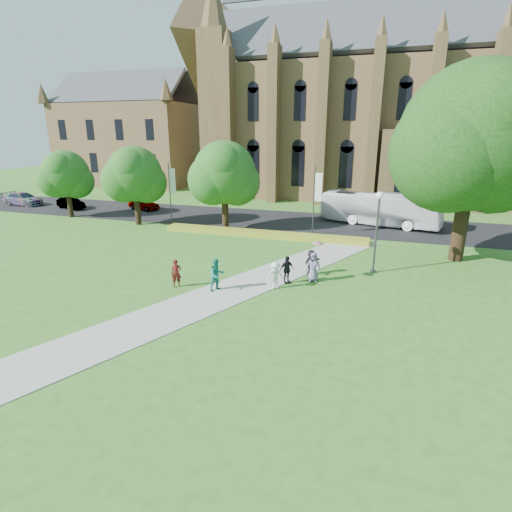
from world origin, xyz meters
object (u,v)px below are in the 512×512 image
(car_1, at_px, (71,203))
(pedestrian_0, at_px, (176,273))
(streetlamp, at_px, (377,223))
(car_2, at_px, (23,199))
(large_tree, at_px, (474,138))
(car_0, at_px, (144,203))
(tour_coach, at_px, (379,209))

(car_1, height_order, pedestrian_0, pedestrian_0)
(streetlamp, height_order, car_2, streetlamp)
(large_tree, relative_size, car_2, 2.50)
(car_1, distance_m, pedestrian_0, 30.13)
(car_0, relative_size, car_2, 0.79)
(car_0, bearing_deg, large_tree, -88.17)
(tour_coach, height_order, pedestrian_0, tour_coach)
(tour_coach, bearing_deg, car_1, 108.04)
(streetlamp, relative_size, car_2, 0.99)
(large_tree, bearing_deg, car_2, 170.45)
(car_0, xyz_separation_m, car_2, (-15.96, -1.86, 0.05))
(large_tree, distance_m, tour_coach, 13.18)
(streetlamp, distance_m, car_1, 36.95)
(streetlamp, relative_size, car_0, 1.25)
(car_2, bearing_deg, car_0, -79.55)
(large_tree, xyz_separation_m, pedestrian_0, (-16.40, -10.67, -7.51))
(pedestrian_0, bearing_deg, car_0, 92.34)
(streetlamp, height_order, large_tree, large_tree)
(streetlamp, relative_size, tour_coach, 0.46)
(large_tree, bearing_deg, car_0, 162.71)
(tour_coach, distance_m, car_2, 42.31)
(streetlamp, height_order, pedestrian_0, streetlamp)
(streetlamp, xyz_separation_m, car_0, (-26.32, 14.40, -2.56))
(tour_coach, height_order, car_0, tour_coach)
(tour_coach, bearing_deg, car_0, 104.41)
(car_1, xyz_separation_m, car_2, (-7.51, 0.33, 0.09))
(large_tree, relative_size, car_0, 3.15)
(streetlamp, xyz_separation_m, car_2, (-42.29, 12.54, -2.51))
(streetlamp, distance_m, car_0, 30.12)
(large_tree, height_order, car_1, large_tree)
(tour_coach, relative_size, car_2, 2.14)
(streetlamp, relative_size, pedestrian_0, 3.20)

